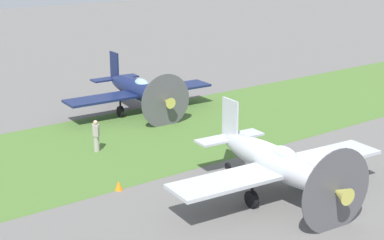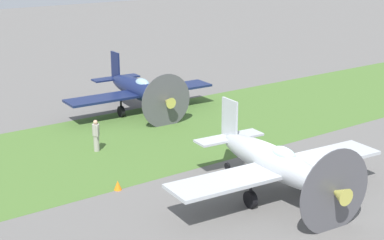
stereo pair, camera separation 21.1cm
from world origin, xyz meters
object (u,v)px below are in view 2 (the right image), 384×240
at_px(airplane_lead, 276,163).
at_px(runway_marker_cone, 118,185).
at_px(ground_crew_chief, 96,135).
at_px(airplane_wingman, 139,90).

distance_m(airplane_lead, runway_marker_cone, 7.11).
bearing_deg(ground_crew_chief, runway_marker_cone, -4.71).
height_order(airplane_lead, ground_crew_chief, airplane_lead).
height_order(airplane_wingman, ground_crew_chief, airplane_wingman).
height_order(ground_crew_chief, runway_marker_cone, ground_crew_chief).
bearing_deg(runway_marker_cone, airplane_wingman, -125.50).
relative_size(airplane_wingman, ground_crew_chief, 5.83).
bearing_deg(runway_marker_cone, airplane_lead, 138.47).
height_order(airplane_wingman, runway_marker_cone, airplane_wingman).
relative_size(airplane_wingman, runway_marker_cone, 22.94).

